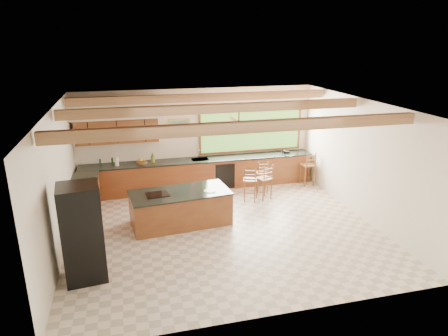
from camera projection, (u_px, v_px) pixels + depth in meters
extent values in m
plane|color=beige|center=(224.00, 229.00, 9.65)|extent=(7.20, 7.20, 0.00)
cube|color=silver|center=(198.00, 138.00, 12.17)|extent=(7.20, 0.04, 3.00)
cube|color=silver|center=(275.00, 235.00, 6.19)|extent=(7.20, 0.04, 3.00)
cube|color=silver|center=(57.00, 184.00, 8.34)|extent=(0.04, 6.50, 3.00)
cube|color=silver|center=(362.00, 160.00, 10.02)|extent=(0.04, 6.50, 3.00)
cube|color=#AA7155|center=(224.00, 106.00, 8.71)|extent=(7.20, 6.50, 0.04)
cube|color=#A57F52|center=(245.00, 127.00, 7.28)|extent=(7.10, 0.15, 0.22)
cube|color=#A57F52|center=(218.00, 108.00, 9.22)|extent=(7.10, 0.15, 0.22)
cube|color=#A57F52|center=(203.00, 98.00, 10.88)|extent=(7.10, 0.15, 0.22)
cube|color=brown|center=(117.00, 131.00, 11.32)|extent=(2.30, 0.35, 0.70)
cube|color=beige|center=(115.00, 110.00, 11.07)|extent=(2.60, 0.50, 0.48)
cylinder|color=#FFEABF|center=(90.00, 119.00, 10.98)|extent=(0.10, 0.10, 0.01)
cylinder|color=#FFEABF|center=(141.00, 117.00, 11.31)|extent=(0.10, 0.10, 0.01)
cube|color=#7CAD3D|center=(251.00, 130.00, 12.49)|extent=(3.20, 0.04, 1.30)
cube|color=gold|center=(179.00, 128.00, 11.91)|extent=(0.64, 0.03, 0.54)
cube|color=#457D61|center=(180.00, 128.00, 11.89)|extent=(0.54, 0.01, 0.44)
cube|color=brown|center=(200.00, 174.00, 12.19)|extent=(7.00, 0.65, 0.88)
cube|color=black|center=(200.00, 160.00, 12.05)|extent=(7.04, 0.69, 0.04)
cube|color=brown|center=(84.00, 204.00, 9.99)|extent=(0.65, 2.35, 0.88)
cube|color=black|center=(82.00, 187.00, 9.85)|extent=(0.69, 2.39, 0.04)
cube|color=black|center=(225.00, 176.00, 12.06)|extent=(0.60, 0.02, 0.78)
cube|color=silver|center=(200.00, 160.00, 12.05)|extent=(0.50, 0.38, 0.03)
cylinder|color=silver|center=(199.00, 153.00, 12.18)|extent=(0.03, 0.03, 0.30)
cylinder|color=silver|center=(199.00, 149.00, 12.05)|extent=(0.03, 0.20, 0.03)
cylinder|color=white|center=(117.00, 162.00, 11.37)|extent=(0.11, 0.11, 0.26)
cylinder|color=#183A17|center=(100.00, 162.00, 11.47)|extent=(0.05, 0.05, 0.18)
cylinder|color=#183A17|center=(112.00, 161.00, 11.49)|extent=(0.06, 0.06, 0.21)
cube|color=black|center=(286.00, 151.00, 12.69)|extent=(0.22, 0.18, 0.09)
cube|color=brown|center=(180.00, 208.00, 9.85)|extent=(2.47, 1.33, 0.80)
cube|color=black|center=(180.00, 193.00, 9.72)|extent=(2.51, 1.37, 0.04)
cube|color=black|center=(157.00, 194.00, 9.53)|extent=(0.57, 0.47, 0.02)
cylinder|color=white|center=(210.00, 191.00, 9.76)|extent=(0.29, 0.29, 0.01)
cube|color=black|center=(82.00, 233.00, 7.44)|extent=(0.81, 0.79, 1.89)
cube|color=silver|center=(103.00, 231.00, 7.53)|extent=(0.03, 0.05, 1.74)
cube|color=brown|center=(250.00, 180.00, 11.20)|extent=(0.46, 0.46, 0.04)
cylinder|color=brown|center=(247.00, 193.00, 11.14)|extent=(0.03, 0.03, 0.59)
cylinder|color=brown|center=(256.00, 192.00, 11.20)|extent=(0.03, 0.03, 0.59)
cylinder|color=brown|center=(244.00, 189.00, 11.40)|extent=(0.03, 0.03, 0.59)
cylinder|color=brown|center=(253.00, 188.00, 11.47)|extent=(0.03, 0.03, 0.59)
cube|color=brown|center=(262.00, 173.00, 11.84)|extent=(0.41, 0.41, 0.04)
cylinder|color=brown|center=(259.00, 184.00, 11.78)|extent=(0.03, 0.03, 0.58)
cylinder|color=brown|center=(268.00, 184.00, 11.84)|extent=(0.03, 0.03, 0.58)
cylinder|color=brown|center=(256.00, 181.00, 12.03)|extent=(0.03, 0.03, 0.58)
cylinder|color=brown|center=(265.00, 181.00, 12.10)|extent=(0.03, 0.03, 0.58)
cube|color=brown|center=(264.00, 178.00, 11.30)|extent=(0.47, 0.47, 0.04)
cylinder|color=brown|center=(261.00, 191.00, 11.23)|extent=(0.03, 0.03, 0.60)
cylinder|color=brown|center=(271.00, 190.00, 11.30)|extent=(0.03, 0.03, 0.60)
cylinder|color=brown|center=(257.00, 188.00, 11.50)|extent=(0.03, 0.03, 0.60)
cylinder|color=brown|center=(267.00, 187.00, 11.57)|extent=(0.03, 0.03, 0.60)
cube|color=brown|center=(308.00, 165.00, 12.40)|extent=(0.41, 0.41, 0.04)
cylinder|color=brown|center=(305.00, 177.00, 12.33)|extent=(0.04, 0.04, 0.63)
cylinder|color=brown|center=(314.00, 176.00, 12.40)|extent=(0.04, 0.04, 0.63)
cylinder|color=brown|center=(301.00, 174.00, 12.61)|extent=(0.04, 0.04, 0.63)
cylinder|color=brown|center=(309.00, 173.00, 12.68)|extent=(0.04, 0.04, 0.63)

